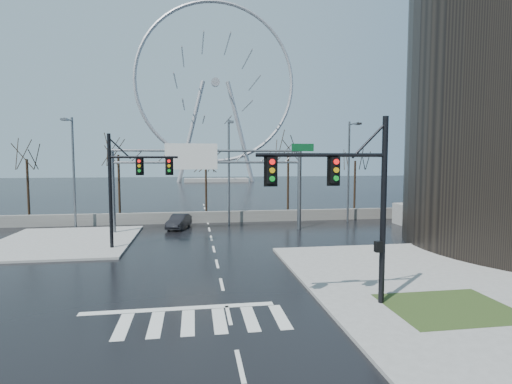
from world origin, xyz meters
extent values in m
plane|color=black|center=(0.00, 0.00, 0.00)|extent=(260.00, 260.00, 0.00)
cube|color=gray|center=(10.00, 2.00, 0.07)|extent=(12.00, 10.00, 0.15)
cube|color=gray|center=(-11.00, 12.00, 0.07)|extent=(10.00, 12.00, 0.15)
cube|color=#293D19|center=(9.00, -5.00, 0.15)|extent=(5.00, 4.00, 0.02)
cube|color=slate|center=(0.00, 20.00, 0.55)|extent=(52.00, 0.50, 1.10)
cylinder|color=black|center=(6.50, -4.00, 4.00)|extent=(0.24, 0.24, 8.00)
cylinder|color=black|center=(3.80, -4.00, 6.40)|extent=(5.40, 0.16, 0.16)
cube|color=black|center=(4.30, -4.15, 5.80)|extent=(0.35, 0.28, 1.05)
cube|color=black|center=(1.70, -4.15, 5.80)|extent=(0.35, 0.28, 1.05)
cylinder|color=black|center=(-7.00, 9.00, 4.00)|extent=(0.24, 0.24, 8.00)
cylinder|color=black|center=(-4.70, 9.00, 6.40)|extent=(4.60, 0.16, 0.16)
cube|color=black|center=(-5.00, 8.85, 5.80)|extent=(0.35, 0.28, 1.05)
cube|color=black|center=(-3.00, 8.85, 5.80)|extent=(0.35, 0.28, 1.05)
cylinder|color=slate|center=(-8.00, 15.00, 3.50)|extent=(0.36, 0.36, 7.00)
cylinder|color=slate|center=(8.00, 15.00, 3.50)|extent=(0.36, 0.36, 7.00)
cylinder|color=slate|center=(0.00, 15.00, 7.00)|extent=(16.00, 0.20, 0.20)
cylinder|color=slate|center=(0.00, 15.00, 6.00)|extent=(16.00, 0.20, 0.20)
cube|color=#09471F|center=(-1.50, 14.85, 6.50)|extent=(4.20, 0.10, 2.00)
cube|color=silver|center=(-1.50, 14.79, 6.50)|extent=(4.40, 0.02, 2.20)
cylinder|color=slate|center=(-12.00, 18.50, 5.00)|extent=(0.20, 0.20, 10.00)
cylinder|color=slate|center=(-12.00, 17.40, 9.70)|extent=(0.12, 2.20, 0.12)
cube|color=slate|center=(-12.00, 16.40, 9.60)|extent=(0.50, 0.70, 0.18)
cylinder|color=slate|center=(2.00, 18.50, 5.00)|extent=(0.20, 0.20, 10.00)
cylinder|color=slate|center=(2.00, 17.40, 9.70)|extent=(0.12, 2.20, 0.12)
cube|color=slate|center=(2.00, 16.40, 9.60)|extent=(0.50, 0.70, 0.18)
cylinder|color=slate|center=(14.00, 18.50, 5.00)|extent=(0.20, 0.20, 10.00)
cylinder|color=slate|center=(14.00, 17.40, 9.70)|extent=(0.12, 2.20, 0.12)
cube|color=slate|center=(14.00, 16.40, 9.60)|extent=(0.50, 0.70, 0.18)
cylinder|color=black|center=(-18.00, 24.00, 3.15)|extent=(0.24, 0.24, 6.30)
cylinder|color=black|center=(-9.00, 23.50, 3.38)|extent=(0.24, 0.24, 6.75)
cylinder|color=black|center=(0.00, 24.50, 2.93)|extent=(0.24, 0.24, 5.85)
cylinder|color=black|center=(9.00, 23.50, 3.51)|extent=(0.24, 0.24, 7.02)
cylinder|color=black|center=(17.00, 24.00, 3.06)|extent=(0.24, 0.24, 6.12)
cube|color=gray|center=(5.00, 95.00, 0.50)|extent=(18.00, 6.00, 1.00)
torus|color=#B2B2B7|center=(5.00, 95.00, 28.00)|extent=(45.00, 1.00, 45.00)
cylinder|color=#B2B2B7|center=(5.00, 95.00, 28.00)|extent=(2.40, 1.50, 2.40)
cylinder|color=#B2B2B7|center=(-2.00, 95.00, 14.00)|extent=(8.28, 1.20, 28.82)
cylinder|color=#B2B2B7|center=(12.00, 95.00, 14.00)|extent=(8.28, 1.20, 28.82)
imported|color=black|center=(-2.70, 17.00, 0.64)|extent=(2.35, 4.08, 1.27)
camera|label=1|loc=(-1.31, -19.52, 6.20)|focal=28.00mm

